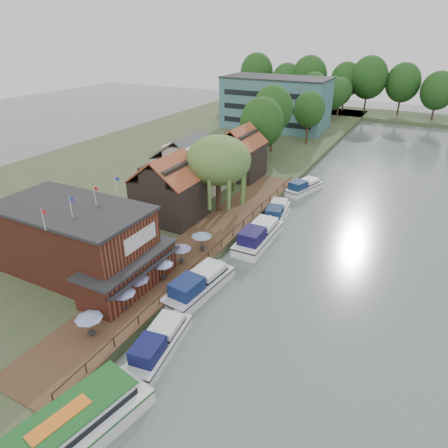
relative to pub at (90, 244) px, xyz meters
The scene contains 29 objects.
ground 14.79m from the pub, ahead, with size 260.00×260.00×0.00m, color #505D5A.
land_bank 39.61m from the pub, 113.96° to the left, with size 50.00×140.00×1.00m, color #384728.
quay_deck 13.04m from the pub, 61.39° to the left, with size 6.00×50.00×0.10m, color #47301E.
quay_rail 14.76m from the pub, 52.89° to the left, with size 0.20×49.00×1.00m, color black, non-canonical shape.
pub is the anchor object (origin of this frame).
hotel_block 71.49m from the pub, 96.43° to the left, with size 25.40×12.40×12.30m, color #38666B, non-canonical shape.
cottage_a 15.05m from the pub, 93.81° to the left, with size 8.60×7.60×8.50m, color black, non-canonical shape.
cottage_b 25.33m from the pub, 99.09° to the left, with size 9.60×8.60×8.50m, color beige, non-canonical shape.
cottage_c 34.01m from the pub, 90.00° to the left, with size 7.60×7.60×8.50m, color black, non-canonical shape.
willow 20.36m from the pub, 80.07° to the left, with size 8.60×8.60×10.43m, color #476B2D, non-canonical shape.
umbrella_0 9.64m from the pub, 47.95° to the right, with size 2.23×2.23×2.38m, color navy, non-canonical shape.
umbrella_1 7.52m from the pub, 25.55° to the right, with size 2.23×2.23×2.38m, color navy, non-canonical shape.
umbrella_2 6.64m from the pub, ahead, with size 2.39×2.39×2.38m, color navy, non-canonical shape.
umbrella_3 7.57m from the pub, 19.66° to the left, with size 2.06×2.06×2.38m, color navy, non-canonical shape.
umbrella_4 9.14m from the pub, 41.32° to the left, with size 2.24×2.24×2.38m, color #201B94, non-canonical shape.
umbrella_5 11.95m from the pub, 52.40° to the left, with size 2.32×2.32×2.38m, color #1A4C92, non-canonical shape.
cruiser_0 12.83m from the pub, 22.94° to the right, with size 2.95×9.14×2.19m, color silver, non-canonical shape.
cruiser_1 11.29m from the pub, 19.50° to the left, with size 3.28×10.15×2.47m, color silver, non-canonical shape.
cruiser_2 19.66m from the pub, 54.30° to the left, with size 3.48×10.74×2.64m, color white, non-canonical shape.
cruiser_3 26.17m from the pub, 65.73° to the left, with size 2.97×9.21×2.21m, color silver, non-canonical shape.
cruiser_4 36.72m from the pub, 72.37° to the left, with size 2.90×8.99×2.14m, color white, non-canonical shape.
tour_boat 19.05m from the pub, 53.56° to the right, with size 3.72×13.17×2.87m, color silver, non-canonical shape.
swan 13.55m from the pub, 41.88° to the right, with size 0.44×0.44×0.44m, color white.
bank_tree_0 42.71m from the pub, 89.78° to the left, with size 7.83×7.83×11.99m, color #143811, non-canonical shape.
bank_tree_1 51.03m from the pub, 91.17° to the left, with size 7.89×7.89×13.03m, color #143811, non-canonical shape.
bank_tree_2 60.20m from the pub, 86.53° to the left, with size 6.52×6.52×11.08m, color #143811, non-canonical shape.
bank_tree_3 79.56m from the pub, 90.72° to the left, with size 6.74×6.74×12.99m, color #143811, non-canonical shape.
bank_tree_4 87.89m from the pub, 88.93° to the left, with size 7.77×7.77×11.38m, color #143811, non-canonical shape.
bank_tree_5 94.88m from the pub, 88.64° to the left, with size 6.60×6.60×10.45m, color #143811, non-canonical shape.
Camera 1 is at (13.43, -25.24, 23.68)m, focal length 32.00 mm.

